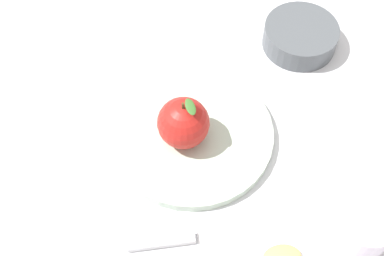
% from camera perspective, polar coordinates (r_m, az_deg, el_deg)
% --- Properties ---
extents(ground_plane, '(2.40, 2.40, 0.00)m').
position_cam_1_polar(ground_plane, '(0.72, 1.48, -1.47)').
color(ground_plane, silver).
extents(dinner_plate, '(0.23, 0.23, 0.01)m').
position_cam_1_polar(dinner_plate, '(0.72, 0.00, -0.49)').
color(dinner_plate, '#B2C6B2').
rests_on(dinner_plate, ground_plane).
extents(apple, '(0.07, 0.07, 0.08)m').
position_cam_1_polar(apple, '(0.67, -0.96, 0.57)').
color(apple, '#B21E19').
rests_on(apple, dinner_plate).
extents(side_bowl, '(0.11, 0.11, 0.04)m').
position_cam_1_polar(side_bowl, '(0.83, 11.95, 10.08)').
color(side_bowl, '#4C5156').
rests_on(side_bowl, ground_plane).
extents(cup, '(0.07, 0.07, 0.06)m').
position_cam_1_polar(cup, '(0.66, 18.30, -10.33)').
color(cup, silver).
rests_on(cup, ground_plane).
extents(knife, '(0.20, 0.12, 0.01)m').
position_cam_1_polar(knife, '(0.65, 0.83, -12.13)').
color(knife, silver).
rests_on(knife, ground_plane).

